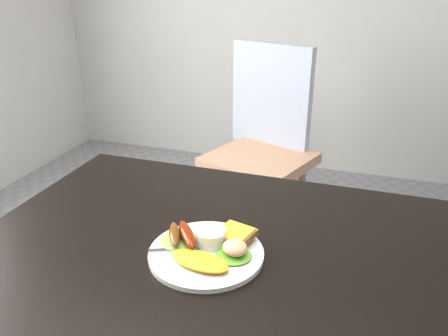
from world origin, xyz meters
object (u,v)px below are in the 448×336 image
object	(u,v)px
person	(293,178)
plate	(206,253)
dining_chair	(259,160)
dining_table	(241,262)

from	to	relation	value
person	plate	distance (m)	0.54
dining_chair	plate	xyz separation A→B (m)	(0.18, -1.23, 0.31)
dining_table	dining_chair	size ratio (longest dim) A/B	2.66
dining_chair	person	size ratio (longest dim) A/B	0.32
dining_chair	person	bearing A→B (deg)	-48.47
person	dining_table	bearing A→B (deg)	66.18
dining_table	person	bearing A→B (deg)	87.08
dining_table	plate	distance (m)	0.08
dining_table	plate	xyz separation A→B (m)	(-0.07, -0.03, 0.03)
dining_chair	person	xyz separation A→B (m)	(0.27, -0.70, 0.26)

